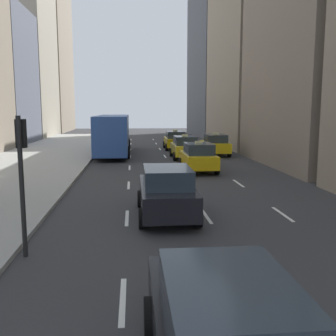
{
  "coord_description": "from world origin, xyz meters",
  "views": [
    {
      "loc": [
        0.04,
        0.65,
        3.75
      ],
      "look_at": [
        1.35,
        15.24,
        1.56
      ],
      "focal_mm": 42.0,
      "sensor_mm": 36.0,
      "label": 1
    }
  ],
  "objects_px": {
    "taxi_lead": "(215,145)",
    "traffic_light_pole": "(22,163)",
    "sedan_black_near": "(225,334)",
    "city_bus": "(113,133)",
    "taxi_third": "(175,140)",
    "taxi_fourth": "(185,147)",
    "taxi_second": "(198,157)",
    "sedan_silver_behind": "(167,192)"
  },
  "relations": [
    {
      "from": "taxi_third",
      "to": "taxi_second",
      "type": "bearing_deg",
      "value": -90.0
    },
    {
      "from": "taxi_second",
      "to": "city_bus",
      "type": "distance_m",
      "value": 11.41
    },
    {
      "from": "sedan_black_near",
      "to": "city_bus",
      "type": "height_order",
      "value": "city_bus"
    },
    {
      "from": "taxi_fourth",
      "to": "traffic_light_pole",
      "type": "height_order",
      "value": "traffic_light_pole"
    },
    {
      "from": "taxi_third",
      "to": "traffic_light_pole",
      "type": "height_order",
      "value": "traffic_light_pole"
    },
    {
      "from": "taxi_second",
      "to": "taxi_fourth",
      "type": "height_order",
      "value": "same"
    },
    {
      "from": "taxi_third",
      "to": "traffic_light_pole",
      "type": "distance_m",
      "value": 27.68
    },
    {
      "from": "city_bus",
      "to": "traffic_light_pole",
      "type": "relative_size",
      "value": 3.23
    },
    {
      "from": "taxi_second",
      "to": "city_bus",
      "type": "bearing_deg",
      "value": 119.56
    },
    {
      "from": "taxi_third",
      "to": "sedan_black_near",
      "type": "xyz_separation_m",
      "value": [
        -2.8,
        -32.21,
        -0.02
      ]
    },
    {
      "from": "taxi_second",
      "to": "sedan_black_near",
      "type": "bearing_deg",
      "value": -98.43
    },
    {
      "from": "taxi_second",
      "to": "sedan_black_near",
      "type": "distance_m",
      "value": 19.1
    },
    {
      "from": "taxi_fourth",
      "to": "city_bus",
      "type": "bearing_deg",
      "value": 147.89
    },
    {
      "from": "taxi_fourth",
      "to": "traffic_light_pole",
      "type": "bearing_deg",
      "value": -108.78
    },
    {
      "from": "traffic_light_pole",
      "to": "taxi_lead",
      "type": "bearing_deg",
      "value": 66.37
    },
    {
      "from": "taxi_third",
      "to": "taxi_fourth",
      "type": "relative_size",
      "value": 1.0
    },
    {
      "from": "taxi_lead",
      "to": "city_bus",
      "type": "distance_m",
      "value": 8.6
    },
    {
      "from": "taxi_third",
      "to": "sedan_silver_behind",
      "type": "height_order",
      "value": "taxi_third"
    },
    {
      "from": "sedan_black_near",
      "to": "city_bus",
      "type": "distance_m",
      "value": 28.94
    },
    {
      "from": "taxi_third",
      "to": "sedan_silver_behind",
      "type": "bearing_deg",
      "value": -96.81
    },
    {
      "from": "taxi_lead",
      "to": "taxi_fourth",
      "type": "distance_m",
      "value": 3.43
    },
    {
      "from": "taxi_lead",
      "to": "taxi_third",
      "type": "xyz_separation_m",
      "value": [
        -2.8,
        4.97,
        0.0
      ]
    },
    {
      "from": "sedan_silver_behind",
      "to": "taxi_third",
      "type": "bearing_deg",
      "value": 83.19
    },
    {
      "from": "taxi_second",
      "to": "taxi_fourth",
      "type": "xyz_separation_m",
      "value": [
        0.0,
        6.37,
        0.0
      ]
    },
    {
      "from": "taxi_fourth",
      "to": "city_bus",
      "type": "height_order",
      "value": "city_bus"
    },
    {
      "from": "city_bus",
      "to": "traffic_light_pole",
      "type": "bearing_deg",
      "value": -92.79
    },
    {
      "from": "taxi_fourth",
      "to": "taxi_third",
      "type": "bearing_deg",
      "value": 90.0
    },
    {
      "from": "sedan_silver_behind",
      "to": "taxi_fourth",
      "type": "bearing_deg",
      "value": 80.37
    },
    {
      "from": "taxi_lead",
      "to": "sedan_silver_behind",
      "type": "height_order",
      "value": "taxi_lead"
    },
    {
      "from": "taxi_fourth",
      "to": "sedan_black_near",
      "type": "bearing_deg",
      "value": -96.32
    },
    {
      "from": "taxi_third",
      "to": "traffic_light_pole",
      "type": "bearing_deg",
      "value": -104.14
    },
    {
      "from": "taxi_lead",
      "to": "taxi_second",
      "type": "xyz_separation_m",
      "value": [
        -2.8,
        -8.35,
        0.0
      ]
    },
    {
      "from": "traffic_light_pole",
      "to": "taxi_second",
      "type": "bearing_deg",
      "value": 63.4
    },
    {
      "from": "taxi_lead",
      "to": "sedan_black_near",
      "type": "distance_m",
      "value": 27.81
    },
    {
      "from": "taxi_lead",
      "to": "sedan_silver_behind",
      "type": "bearing_deg",
      "value": -106.86
    },
    {
      "from": "city_bus",
      "to": "traffic_light_pole",
      "type": "distance_m",
      "value": 23.41
    },
    {
      "from": "taxi_third",
      "to": "sedan_black_near",
      "type": "distance_m",
      "value": 32.33
    },
    {
      "from": "taxi_lead",
      "to": "traffic_light_pole",
      "type": "relative_size",
      "value": 1.22
    },
    {
      "from": "taxi_third",
      "to": "sedan_silver_behind",
      "type": "relative_size",
      "value": 0.98
    },
    {
      "from": "sedan_black_near",
      "to": "city_bus",
      "type": "bearing_deg",
      "value": 95.58
    },
    {
      "from": "sedan_silver_behind",
      "to": "city_bus",
      "type": "relative_size",
      "value": 0.39
    },
    {
      "from": "taxi_third",
      "to": "sedan_black_near",
      "type": "height_order",
      "value": "taxi_third"
    }
  ]
}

